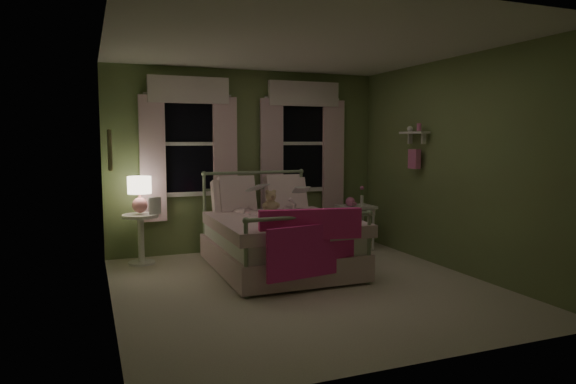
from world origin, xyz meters
name	(u,v)px	position (x,y,z in m)	size (l,w,h in m)	color
room_shell	(304,168)	(0.00, 0.00, 1.30)	(4.20, 4.20, 4.20)	white
bed	(278,239)	(0.00, 0.82, 0.38)	(1.58, 2.04, 1.18)	white
pink_throw	(312,235)	(0.00, -0.21, 0.61)	(1.10, 0.32, 0.71)	#F42F8D
child_left	(246,189)	(-0.28, 1.24, 0.97)	(0.29, 0.19, 0.80)	#F7D1DD
child_right	(286,191)	(0.28, 1.24, 0.93)	(0.35, 0.27, 0.72)	#F7D1DD
book_left	(252,192)	(-0.28, 0.99, 0.96)	(0.20, 0.27, 0.03)	beige
book_right	(294,194)	(0.28, 0.99, 0.92)	(0.20, 0.27, 0.02)	beige
teddy_bear	(271,204)	(0.00, 1.08, 0.79)	(0.23, 0.19, 0.32)	tan
nightstand_left	(141,232)	(-1.56, 1.72, 0.42)	(0.46, 0.46, 0.65)	white
table_lamp	(140,191)	(-1.56, 1.72, 0.95)	(0.30, 0.30, 0.47)	#DC8286
book_nightstand	(149,214)	(-1.46, 1.64, 0.66)	(0.16, 0.22, 0.02)	beige
nightstand_right	(356,212)	(1.46, 1.47, 0.55)	(0.50, 0.40, 0.64)	white
pink_toy	(350,202)	(1.36, 1.46, 0.71)	(0.14, 0.20, 0.14)	pink
bud_vase	(362,195)	(1.58, 1.52, 0.79)	(0.06, 0.06, 0.28)	white
window_left	(189,139)	(-0.85, 2.03, 1.62)	(1.34, 0.13, 1.96)	black
window_right	(303,139)	(0.85, 2.03, 1.62)	(1.34, 0.13, 1.96)	black
wall_shelf	(414,146)	(1.90, 0.70, 1.52)	(0.15, 0.50, 0.60)	white
framed_picture	(110,150)	(-1.95, 0.60, 1.50)	(0.03, 0.32, 0.42)	beige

